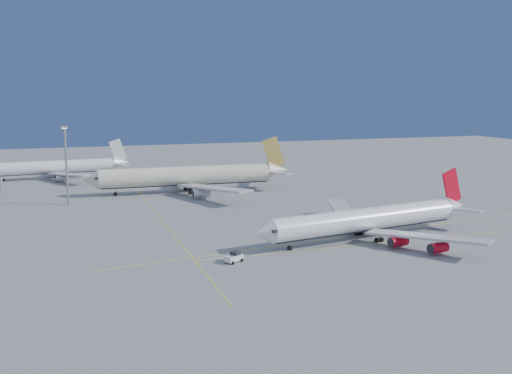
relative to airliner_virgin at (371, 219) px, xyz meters
name	(u,v)px	position (x,y,z in m)	size (l,w,h in m)	color
ground	(342,230)	(-2.51, 9.29, -4.49)	(500.00, 500.00, 0.00)	slate
taxiway_lines	(276,229)	(-17.22, 15.64, -4.48)	(118.86, 140.00, 0.02)	yellow
airliner_virgin	(371,219)	(0.00, 0.00, 0.00)	(60.23, 53.56, 14.90)	white
airliner_etihad	(191,176)	(-25.49, 74.89, 1.11)	(70.38, 65.08, 18.39)	beige
airliner_third	(58,167)	(-68.09, 122.92, 0.07)	(56.21, 51.68, 15.07)	white
pushback_tug	(234,257)	(-35.29, -7.93, -3.51)	(4.18, 3.66, 2.11)	white
light_mast	(66,159)	(-65.43, 65.05, 9.44)	(2.04, 2.04, 23.60)	gray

